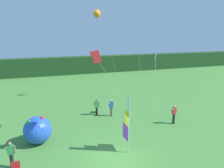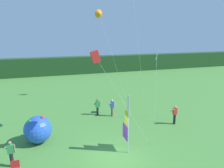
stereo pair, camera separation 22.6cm
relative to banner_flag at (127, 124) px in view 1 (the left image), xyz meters
The scene contains 11 objects.
ground_plane 2.33m from the banner_flag, 145.30° to the right, with size 120.00×120.00×0.00m, color #478438.
distant_treeline 29.30m from the banner_flag, 92.02° to the left, with size 80.00×2.40×3.37m, color #1E421E.
banner_flag is the anchor object (origin of this frame).
person_near_banner 7.39m from the banner_flag, behind, with size 0.55×0.48×1.69m.
person_mid_field 6.38m from the banner_flag, 25.71° to the left, with size 0.55×0.48×1.73m.
person_far_left 6.31m from the banner_flag, 81.55° to the left, with size 0.55×0.48×1.70m.
person_far_right 7.01m from the banner_flag, 93.00° to the left, with size 0.55×0.48×1.64m.
inflatable_balloon 6.62m from the banner_flag, 152.68° to the left, with size 2.04×2.04×2.10m.
kite_white_diamond_0 8.00m from the banner_flag, 45.92° to the left, with size 0.99×1.83×6.34m.
kite_orange_delta_1 14.79m from the banner_flag, 83.88° to the left, with size 3.41×1.84×10.57m.
kite_red_box_3 4.97m from the banner_flag, 168.61° to the left, with size 4.28×0.51×6.95m.
Camera 1 is at (-4.05, -11.32, 7.95)m, focal length 33.47 mm.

